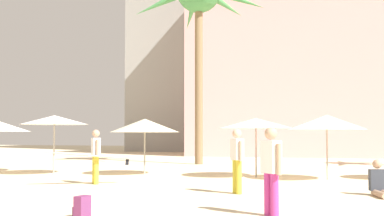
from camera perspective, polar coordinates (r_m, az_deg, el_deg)
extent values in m
cube|color=pink|center=(40.30, 14.79, 5.81)|extent=(19.29, 11.37, 15.47)
cube|color=gray|center=(50.87, 3.27, 11.29)|extent=(16.05, 10.78, 28.41)
cylinder|color=brown|center=(26.40, 0.79, 3.65)|extent=(0.42, 0.42, 9.32)
cone|color=#428447|center=(28.74, 3.79, 11.78)|extent=(2.03, 3.01, 1.29)
cone|color=#428447|center=(29.06, -0.07, 11.00)|extent=(1.83, 2.96, 1.85)
cone|color=#428447|center=(27.42, -3.56, 12.00)|extent=(3.13, 1.02, 1.73)
cylinder|color=gray|center=(17.62, 15.31, -4.41)|extent=(0.06, 0.06, 2.23)
cone|color=white|center=(17.62, 15.26, -1.59)|extent=(2.68, 2.68, 0.50)
cylinder|color=gray|center=(19.39, -5.48, -4.46)|extent=(0.06, 0.06, 2.18)
cone|color=beige|center=(19.39, -5.46, -2.02)|extent=(2.73, 2.73, 0.52)
cylinder|color=gray|center=(20.12, -15.62, -4.12)|extent=(0.06, 0.06, 2.32)
cone|color=white|center=(20.12, -15.58, -1.33)|extent=(2.63, 2.63, 0.36)
cylinder|color=gray|center=(18.26, 7.39, -4.56)|extent=(0.06, 0.06, 2.16)
cone|color=white|center=(18.26, 7.37, -1.76)|extent=(2.73, 2.73, 0.37)
cube|color=#6F2C55|center=(9.53, -12.53, -11.10)|extent=(0.23, 0.33, 0.42)
cube|color=#592344|center=(9.61, -13.11, -11.53)|extent=(0.10, 0.22, 0.18)
cylinder|color=gold|center=(15.88, -10.99, -7.02)|extent=(0.22, 0.22, 0.90)
cylinder|color=gold|center=(16.07, -11.14, -6.97)|extent=(0.22, 0.22, 0.90)
cube|color=white|center=(15.94, -11.04, -4.39)|extent=(0.42, 0.45, 0.55)
sphere|color=tan|center=(15.94, -11.02, -2.90)|extent=(0.34, 0.34, 0.24)
cylinder|color=tan|center=(15.70, -10.86, -4.55)|extent=(0.14, 0.14, 0.52)
cylinder|color=tan|center=(16.19, -11.22, -4.50)|extent=(0.14, 0.14, 0.52)
ellipsoid|color=white|center=(15.68, -11.54, -5.42)|extent=(2.53, 1.78, 0.30)
ellipsoid|color=#C29114|center=(15.68, -11.54, -5.42)|extent=(2.55, 1.81, 0.28)
cube|color=black|center=(15.86, -7.49, -6.21)|extent=(0.11, 0.08, 0.19)
cylinder|color=#B7337F|center=(9.61, 9.49, -9.88)|extent=(0.23, 0.23, 0.81)
cylinder|color=#B7337F|center=(9.77, 8.78, -9.77)|extent=(0.23, 0.23, 0.81)
cube|color=white|center=(9.63, 9.10, -5.59)|extent=(0.43, 0.44, 0.62)
sphere|color=tan|center=(9.63, 9.07, -2.91)|extent=(0.34, 0.34, 0.24)
cylinder|color=tan|center=(9.44, 10.00, -5.84)|extent=(0.14, 0.14, 0.59)
cylinder|color=tan|center=(9.84, 8.23, -5.74)|extent=(0.14, 0.14, 0.59)
cylinder|color=gold|center=(13.10, 5.41, -7.93)|extent=(0.22, 0.22, 0.89)
cylinder|color=gold|center=(13.28, 5.04, -7.87)|extent=(0.22, 0.22, 0.89)
cube|color=white|center=(13.15, 5.21, -4.77)|extent=(0.41, 0.45, 0.55)
sphere|color=#D1A889|center=(13.14, 5.20, -2.96)|extent=(0.33, 0.33, 0.24)
cylinder|color=#D1A889|center=(12.92, 5.68, -4.96)|extent=(0.14, 0.14, 0.53)
cylinder|color=#D1A889|center=(13.38, 4.76, -4.90)|extent=(0.14, 0.14, 0.53)
cylinder|color=tan|center=(13.23, 20.80, -9.28)|extent=(0.35, 0.87, 0.16)
cube|color=#333842|center=(13.63, 20.60, -7.78)|extent=(0.44, 0.30, 0.54)
sphere|color=tan|center=(13.61, 20.57, -6.06)|extent=(0.29, 0.29, 0.24)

